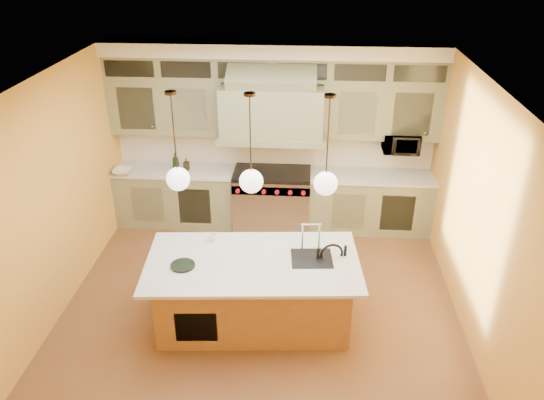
# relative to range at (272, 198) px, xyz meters

# --- Properties ---
(floor) EXTENTS (5.00, 5.00, 0.00)m
(floor) POSITION_rel_range_xyz_m (0.00, -2.14, -0.49)
(floor) COLOR brown
(floor) RESTS_ON ground
(ceiling) EXTENTS (5.00, 5.00, 0.00)m
(ceiling) POSITION_rel_range_xyz_m (0.00, -2.14, 2.41)
(ceiling) COLOR white
(ceiling) RESTS_ON wall_back
(wall_back) EXTENTS (5.00, 0.00, 5.00)m
(wall_back) POSITION_rel_range_xyz_m (0.00, 0.36, 0.96)
(wall_back) COLOR gold
(wall_back) RESTS_ON ground
(wall_front) EXTENTS (5.00, 0.00, 5.00)m
(wall_front) POSITION_rel_range_xyz_m (0.00, -4.64, 0.96)
(wall_front) COLOR gold
(wall_front) RESTS_ON ground
(wall_left) EXTENTS (0.00, 5.00, 5.00)m
(wall_left) POSITION_rel_range_xyz_m (-2.50, -2.14, 0.96)
(wall_left) COLOR gold
(wall_left) RESTS_ON ground
(wall_right) EXTENTS (0.00, 5.00, 5.00)m
(wall_right) POSITION_rel_range_xyz_m (2.50, -2.14, 0.96)
(wall_right) COLOR gold
(wall_right) RESTS_ON ground
(back_cabinetry) EXTENTS (5.00, 0.77, 2.90)m
(back_cabinetry) POSITION_rel_range_xyz_m (0.00, 0.09, 0.94)
(back_cabinetry) COLOR gray
(back_cabinetry) RESTS_ON floor
(range) EXTENTS (1.20, 0.74, 0.96)m
(range) POSITION_rel_range_xyz_m (0.00, 0.00, 0.00)
(range) COLOR silver
(range) RESTS_ON floor
(kitchen_island) EXTENTS (2.56, 1.49, 1.35)m
(kitchen_island) POSITION_rel_range_xyz_m (-0.05, -2.40, -0.01)
(kitchen_island) COLOR #945D34
(kitchen_island) RESTS_ON floor
(counter_stool) EXTENTS (0.46, 0.46, 1.10)m
(counter_stool) POSITION_rel_range_xyz_m (0.89, -2.42, 0.14)
(counter_stool) COLOR black
(counter_stool) RESTS_ON floor
(microwave) EXTENTS (0.54, 0.37, 0.30)m
(microwave) POSITION_rel_range_xyz_m (1.95, 0.11, 0.96)
(microwave) COLOR black
(microwave) RESTS_ON back_cabinetry
(oil_bottle_a) EXTENTS (0.11, 0.11, 0.29)m
(oil_bottle_a) POSITION_rel_range_xyz_m (-1.51, -0.03, 0.60)
(oil_bottle_a) COLOR black
(oil_bottle_a) RESTS_ON back_cabinetry
(oil_bottle_b) EXTENTS (0.09, 0.09, 0.20)m
(oil_bottle_b) POSITION_rel_range_xyz_m (-1.35, 0.01, 0.55)
(oil_bottle_b) COLOR black
(oil_bottle_b) RESTS_ON back_cabinetry
(fruit_bowl) EXTENTS (0.33, 0.33, 0.08)m
(fruit_bowl) POSITION_rel_range_xyz_m (-2.30, -0.22, 0.49)
(fruit_bowl) COLOR silver
(fruit_bowl) RESTS_ON back_cabinetry
(cup) EXTENTS (0.11, 0.11, 0.09)m
(cup) POSITION_rel_range_xyz_m (-0.59, -2.04, 0.48)
(cup) COLOR white
(cup) RESTS_ON kitchen_island
(pendant_left) EXTENTS (0.26, 0.26, 1.11)m
(pendant_left) POSITION_rel_range_xyz_m (-0.86, -2.39, 1.46)
(pendant_left) COLOR #2D2319
(pendant_left) RESTS_ON ceiling
(pendant_center) EXTENTS (0.26, 0.26, 1.11)m
(pendant_center) POSITION_rel_range_xyz_m (-0.06, -2.39, 1.46)
(pendant_center) COLOR #2D2319
(pendant_center) RESTS_ON ceiling
(pendant_right) EXTENTS (0.26, 0.26, 1.11)m
(pendant_right) POSITION_rel_range_xyz_m (0.74, -2.39, 1.46)
(pendant_right) COLOR #2D2319
(pendant_right) RESTS_ON ceiling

